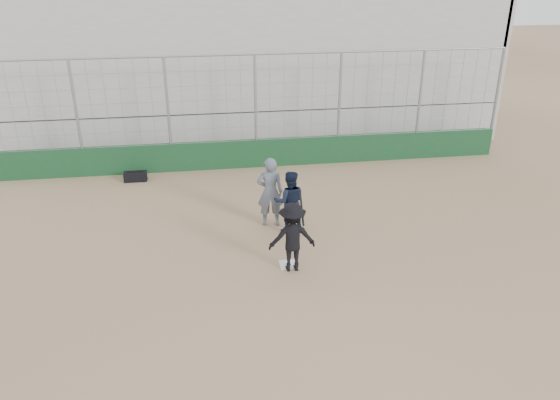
{
  "coord_description": "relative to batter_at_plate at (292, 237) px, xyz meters",
  "views": [
    {
      "loc": [
        -1.99,
        -11.53,
        7.08
      ],
      "look_at": [
        0.0,
        1.4,
        1.15
      ],
      "focal_mm": 35.0,
      "sensor_mm": 36.0,
      "label": 1
    }
  ],
  "objects": [
    {
      "name": "equipment_bag",
      "position": [
        -4.29,
        6.4,
        -0.72
      ],
      "size": [
        0.76,
        0.34,
        0.36
      ],
      "color": "black",
      "rests_on": "ground"
    },
    {
      "name": "umpire",
      "position": [
        -0.2,
        2.45,
        0.03
      ],
      "size": [
        0.79,
        0.57,
        1.82
      ],
      "primitive_type": "imported",
      "rotation": [
        0.0,
        0.0,
        3.03
      ],
      "color": "#535B69",
      "rests_on": "ground"
    },
    {
      "name": "batter_at_plate",
      "position": [
        0.0,
        0.0,
        0.0
      ],
      "size": [
        1.13,
        0.76,
        1.91
      ],
      "color": "black",
      "rests_on": "ground"
    },
    {
      "name": "catcher_crouched",
      "position": [
        0.27,
        1.96,
        -0.28
      ],
      "size": [
        0.93,
        0.76,
        1.2
      ],
      "color": "black",
      "rests_on": "ground"
    },
    {
      "name": "ground",
      "position": [
        -0.05,
        0.18,
        -0.88
      ],
      "size": [
        90.0,
        90.0,
        0.0
      ],
      "primitive_type": "plane",
      "color": "brown",
      "rests_on": "ground"
    },
    {
      "name": "backstop",
      "position": [
        -0.05,
        7.18,
        0.08
      ],
      "size": [
        18.1,
        0.25,
        4.04
      ],
      "color": "#11361C",
      "rests_on": "ground"
    },
    {
      "name": "bleachers",
      "position": [
        -0.05,
        12.13,
        2.05
      ],
      "size": [
        20.25,
        6.7,
        6.98
      ],
      "color": "#9A9A9A",
      "rests_on": "ground"
    },
    {
      "name": "home_plate",
      "position": [
        -0.05,
        0.18,
        -0.87
      ],
      "size": [
        0.44,
        0.44,
        0.02
      ],
      "primitive_type": "cube",
      "color": "white",
      "rests_on": "ground"
    }
  ]
}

